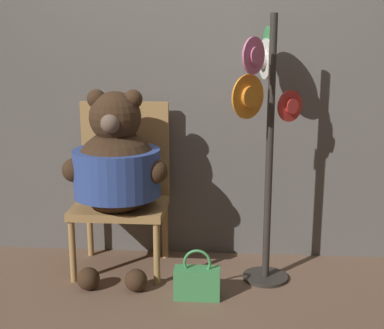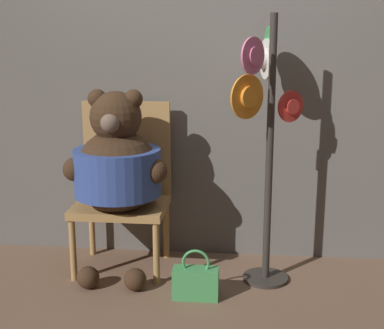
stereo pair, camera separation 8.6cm
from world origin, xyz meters
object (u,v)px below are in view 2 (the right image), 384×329
Objects in this scene: teddy_bear at (117,167)px; handbag_on_ground at (196,282)px; chair at (124,183)px; hat_display_rack at (266,126)px.

teddy_bear is 3.94× the size of handbag_on_ground.
handbag_on_ground is at bearing -41.98° from chair.
handbag_on_ground is (-0.38, -0.30, -0.86)m from hat_display_rack.
teddy_bear is at bearing 150.61° from handbag_on_ground.
chair is at bearing 138.02° from handbag_on_ground.
hat_display_rack is (0.89, 0.01, 0.26)m from teddy_bear.
teddy_bear is 0.73× the size of hat_display_rack.
chair is 0.91× the size of teddy_bear.
handbag_on_ground is at bearing -141.88° from hat_display_rack.
chair is 0.66× the size of hat_display_rack.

